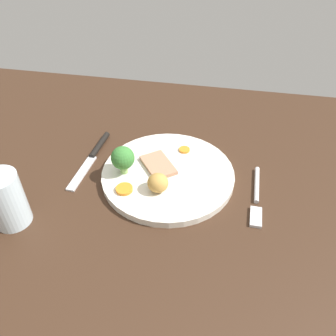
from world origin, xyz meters
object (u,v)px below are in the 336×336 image
dinner_plate (168,175)px  meat_slice_main (159,165)px  fork (256,197)px  carrot_coin_back (184,150)px  broccoli_floret (123,158)px  carrot_coin_front (124,189)px  roast_potato_left (158,183)px  water_glass (6,200)px  knife (93,155)px

dinner_plate → meat_slice_main: 2.61cm
meat_slice_main → fork: 19.57cm
dinner_plate → meat_slice_main: meat_slice_main is taller
carrot_coin_back → broccoli_floret: size_ratio=0.39×
carrot_coin_front → carrot_coin_back: carrot_coin_front is taller
roast_potato_left → water_glass: size_ratio=0.38×
meat_slice_main → water_glass: (22.03, 16.97, 3.22)cm
roast_potato_left → carrot_coin_front: (6.05, 1.27, -1.45)cm
meat_slice_main → fork: bearing=168.3°
knife → broccoli_floret: bearing=62.2°
carrot_coin_back → fork: 18.07cm
dinner_plate → roast_potato_left: bearing=80.4°
dinner_plate → knife: dinner_plate is taller
dinner_plate → broccoli_floret: 9.47cm
dinner_plate → roast_potato_left: roast_potato_left is taller
broccoli_floret → fork: size_ratio=0.38×
dinner_plate → broccoli_floret: (8.36, 1.61, 4.14)cm
dinner_plate → knife: bearing=-12.1°
knife → water_glass: (7.38, 19.35, 4.57)cm
knife → fork: bearing=83.5°
carrot_coin_front → knife: 14.07cm
carrot_coin_front → knife: carrot_coin_front is taller
broccoli_floret → fork: (-25.44, 1.15, -4.45)cm
dinner_plate → carrot_coin_back: bearing=-106.2°
meat_slice_main → carrot_coin_back: bearing=-124.3°
roast_potato_left → broccoli_floret: (7.48, -3.61, 1.70)cm
fork → carrot_coin_back: bearing=-122.6°
fork → knife: size_ratio=0.82×
meat_slice_main → carrot_coin_back: (-4.16, -6.10, -0.19)cm
carrot_coin_back → broccoli_floret: 14.13cm
roast_potato_left → water_glass: (23.18, 10.55, 1.87)cm
carrot_coin_back → knife: bearing=11.2°
roast_potato_left → broccoli_floret: size_ratio=0.66×
fork → dinner_plate: bearing=-97.9°
fork → roast_potato_left: bearing=-80.9°
roast_potato_left → carrot_coin_back: (-3.00, -12.52, -1.53)cm
knife → water_glass: 21.21cm
dinner_plate → knife: size_ratio=1.39×
fork → broccoli_floret: bearing=-91.3°
meat_slice_main → carrot_coin_front: meat_slice_main is taller
meat_slice_main → fork: size_ratio=0.50×
meat_slice_main → carrot_coin_back: 7.38cm
dinner_plate → roast_potato_left: size_ratio=6.72×
knife → water_glass: size_ratio=1.85×
meat_slice_main → carrot_coin_front: size_ratio=2.44×
knife → meat_slice_main: bearing=85.0°
carrot_coin_back → fork: (-14.96, 10.06, -1.22)cm
meat_slice_main → broccoli_floret: bearing=24.0°
broccoli_floret → knife: 10.74cm
fork → knife: knife is taller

